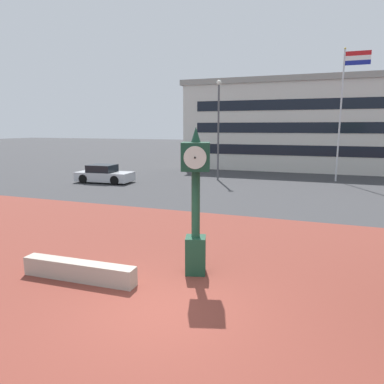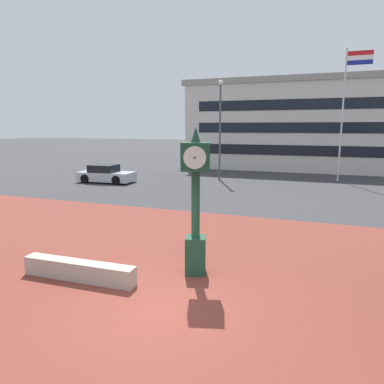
# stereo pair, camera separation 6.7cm
# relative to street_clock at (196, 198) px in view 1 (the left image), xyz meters

# --- Properties ---
(ground_plane) EXTENTS (200.00, 200.00, 0.00)m
(ground_plane) POSITION_rel_street_clock_xyz_m (-0.01, -2.05, -2.09)
(ground_plane) COLOR #38383A
(plaza_brick_paving) EXTENTS (44.00, 12.74, 0.01)m
(plaza_brick_paving) POSITION_rel_street_clock_xyz_m (-0.01, 0.32, -2.09)
(plaza_brick_paving) COLOR brown
(plaza_brick_paving) RESTS_ON ground
(planter_wall) EXTENTS (3.21, 0.50, 0.50)m
(planter_wall) POSITION_rel_street_clock_xyz_m (-2.72, -1.47, -1.84)
(planter_wall) COLOR #ADA393
(planter_wall) RESTS_ON ground
(street_clock) EXTENTS (0.90, 0.91, 3.96)m
(street_clock) POSITION_rel_street_clock_xyz_m (0.00, 0.00, 0.00)
(street_clock) COLOR #19422D
(street_clock) RESTS_ON ground
(car_street_mid) EXTENTS (4.11, 2.05, 1.28)m
(car_street_mid) POSITION_rel_street_clock_xyz_m (-11.59, 13.06, -1.52)
(car_street_mid) COLOR #B7BABF
(car_street_mid) RESTS_ON ground
(flagpole_primary) EXTENTS (1.76, 0.14, 9.39)m
(flagpole_primary) POSITION_rel_street_clock_xyz_m (4.37, 19.43, 3.46)
(flagpole_primary) COLOR silver
(flagpole_primary) RESTS_ON ground
(civic_building) EXTENTS (28.98, 15.12, 8.28)m
(civic_building) POSITION_rel_street_clock_xyz_m (4.71, 30.86, 2.06)
(civic_building) COLOR beige
(civic_building) RESTS_ON ground
(street_lamp_post) EXTENTS (0.36, 0.36, 7.29)m
(street_lamp_post) POSITION_rel_street_clock_xyz_m (-4.20, 17.01, 2.32)
(street_lamp_post) COLOR #4C4C51
(street_lamp_post) RESTS_ON ground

